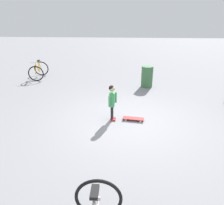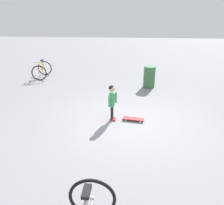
% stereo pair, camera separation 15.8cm
% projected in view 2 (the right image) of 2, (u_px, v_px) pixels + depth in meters
% --- Properties ---
extents(ground_plane, '(50.00, 50.00, 0.00)m').
position_uv_depth(ground_plane, '(128.00, 123.00, 6.03)').
color(ground_plane, gray).
extents(child_person, '(0.22, 0.37, 1.06)m').
position_uv_depth(child_person, '(112.00, 99.00, 5.94)').
color(child_person, black).
rests_on(child_person, ground).
extents(skateboard, '(0.63, 0.27, 0.07)m').
position_uv_depth(skateboard, '(133.00, 119.00, 6.12)').
color(skateboard, '#B22D2D').
rests_on(skateboard, ground).
extents(bicycle_mid, '(0.84, 1.15, 0.85)m').
position_uv_depth(bicycle_mid, '(42.00, 70.00, 10.28)').
color(bicycle_mid, black).
rests_on(bicycle_mid, ground).
extents(trash_bin, '(0.48, 0.48, 0.89)m').
position_uv_depth(trash_bin, '(149.00, 77.00, 8.86)').
color(trash_bin, '#38663D').
rests_on(trash_bin, ground).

